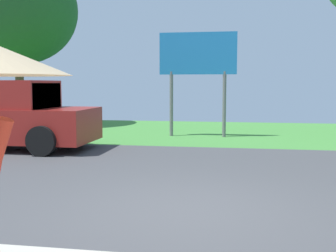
# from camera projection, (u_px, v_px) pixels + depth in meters

# --- Properties ---
(ground_plane) EXTENTS (40.00, 22.00, 0.20)m
(ground_plane) POSITION_uv_depth(u_px,v_px,m) (204.00, 171.00, 8.97)
(ground_plane) COLOR #424244
(pickup_truck) EXTENTS (5.20, 2.28, 1.88)m
(pickup_truck) POSITION_uv_depth(u_px,v_px,m) (2.00, 117.00, 11.72)
(pickup_truck) COLOR maroon
(pickup_truck) RESTS_ON ground_plane
(roadside_billboard) EXTENTS (2.60, 0.12, 3.50)m
(roadside_billboard) POSITION_uv_depth(u_px,v_px,m) (198.00, 61.00, 14.21)
(roadside_billboard) COLOR slate
(roadside_billboard) RESTS_ON ground_plane
(tree_right_mid) EXTENTS (5.10, 5.10, 7.24)m
(tree_right_mid) POSITION_uv_depth(u_px,v_px,m) (17.00, 10.00, 18.04)
(tree_right_mid) COLOR brown
(tree_right_mid) RESTS_ON ground_plane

